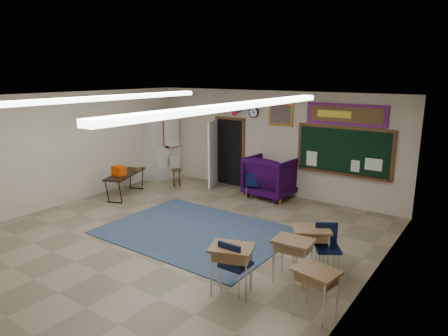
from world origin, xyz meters
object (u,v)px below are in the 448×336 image
Objects in this scene: student_desk_front_left at (293,258)px; student_desk_front_right at (311,246)px; wingback_armchair at (272,176)px; folding_table at (125,183)px; wooden_stool at (177,178)px.

student_desk_front_left is 0.62m from student_desk_front_right.
wingback_armchair is 4.25m from folding_table.
wingback_armchair reaches higher than folding_table.
student_desk_front_right is 1.46× the size of wooden_stool.
student_desk_front_left is at bearing -37.79° from folding_table.
folding_table is (-6.14, 1.68, -0.07)m from student_desk_front_left.
student_desk_front_right is 6.21m from wooden_stool.
wingback_armchair reaches higher than wooden_stool.
student_desk_front_right is (0.06, 0.61, 0.01)m from student_desk_front_left.
wingback_armchair is at bearing 118.58° from student_desk_front_left.
student_desk_front_right is at bearing 132.14° from wingback_armchair.
wooden_stool is (0.58, 1.57, -0.08)m from folding_table.
student_desk_front_left is 0.94× the size of student_desk_front_right.
wingback_armchair is 4.41m from student_desk_front_right.
student_desk_front_right is (2.71, -3.48, -0.15)m from wingback_armchair.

